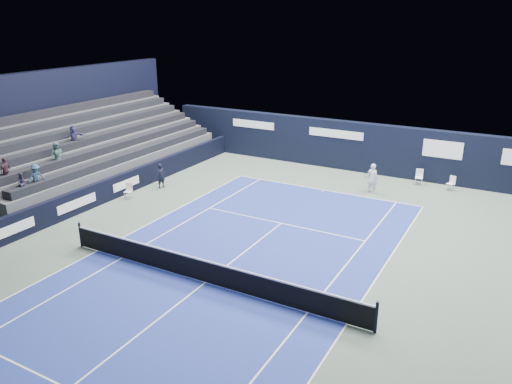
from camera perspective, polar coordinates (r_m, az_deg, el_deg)
ground at (r=20.37m, az=-2.61°, el=-7.86°), size 48.00×48.00×0.00m
court_surface at (r=18.90m, az=-5.81°, el=-10.26°), size 10.97×23.77×0.01m
folding_chair_back_a at (r=30.67m, az=18.17°, el=1.96°), size 0.47×0.49×0.93m
folding_chair_back_b at (r=30.26m, az=21.44°, el=1.05°), size 0.49×0.48×0.84m
line_judge_chair at (r=27.80m, az=-14.36°, el=0.26°), size 0.47×0.46×0.85m
line_judge at (r=29.03m, az=-10.79°, el=1.83°), size 0.49×0.60×1.43m
court_markings at (r=18.90m, az=-5.81°, el=-10.25°), size 11.03×23.83×0.00m
tennis_net at (r=18.66m, az=-5.86°, el=-8.92°), size 12.90×0.10×1.10m
back_sponsor_wall at (r=32.32m, az=10.90°, el=5.18°), size 26.00×0.63×3.10m
side_barrier_left at (r=28.52m, az=-14.87°, el=0.95°), size 0.33×22.00×1.20m
spectator_stand at (r=31.45m, az=-18.88°, el=4.84°), size 6.00×18.00×6.40m
tennis_player at (r=28.43m, az=13.17°, el=1.55°), size 0.68×0.87×1.68m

